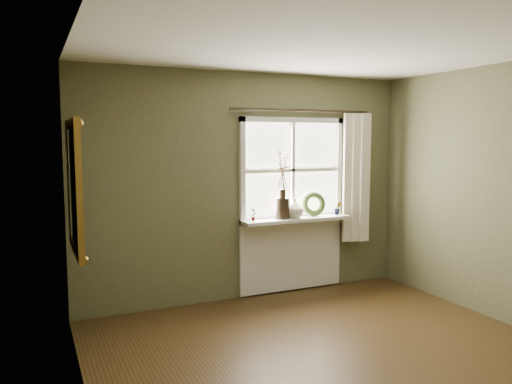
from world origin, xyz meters
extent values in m
plane|color=#362511|center=(0.00, 0.00, 0.00)|extent=(4.50, 4.50, 0.00)
plane|color=silver|center=(0.00, 0.00, 2.60)|extent=(4.50, 4.50, 0.00)
cube|color=brown|center=(0.00, 2.30, 1.30)|extent=(4.00, 0.10, 2.60)
cube|color=brown|center=(-2.05, 0.00, 1.30)|extent=(0.10, 4.50, 2.60)
cube|color=silver|center=(0.55, 2.22, 0.89)|extent=(1.36, 0.06, 0.06)
cube|color=silver|center=(0.55, 2.22, 2.07)|extent=(1.36, 0.06, 0.06)
cube|color=silver|center=(-0.10, 2.22, 1.48)|extent=(0.06, 0.06, 1.24)
cube|color=silver|center=(1.20, 2.22, 1.48)|extent=(0.06, 0.06, 1.24)
cube|color=silver|center=(0.55, 2.22, 1.48)|extent=(1.24, 0.05, 0.04)
cube|color=silver|center=(0.55, 2.22, 1.48)|extent=(0.04, 0.05, 1.12)
cube|color=white|center=(0.23, 2.25, 1.77)|extent=(0.59, 0.01, 0.53)
cube|color=white|center=(0.88, 2.25, 1.77)|extent=(0.59, 0.01, 0.53)
cube|color=white|center=(0.23, 2.25, 1.19)|extent=(0.59, 0.01, 0.53)
cube|color=white|center=(0.88, 2.25, 1.19)|extent=(0.59, 0.01, 0.53)
cube|color=silver|center=(0.55, 2.12, 0.90)|extent=(1.36, 0.26, 0.04)
cube|color=silver|center=(0.55, 2.23, 0.46)|extent=(1.36, 0.04, 0.88)
cylinder|color=black|center=(0.36, 2.12, 1.04)|extent=(0.22, 0.22, 0.25)
imported|color=beige|center=(0.52, 2.12, 1.04)|extent=(0.23, 0.23, 0.24)
torus|color=#354920|center=(0.81, 2.16, 1.03)|extent=(0.32, 0.18, 0.31)
imported|color=#354920|center=(-0.01, 2.12, 1.00)|extent=(0.10, 0.08, 0.15)
imported|color=#354920|center=(1.13, 2.12, 1.00)|extent=(0.11, 0.10, 0.16)
cube|color=beige|center=(1.39, 2.13, 1.37)|extent=(0.36, 0.12, 1.59)
cylinder|color=black|center=(0.65, 2.17, 2.18)|extent=(1.84, 0.03, 0.03)
cube|color=white|center=(-1.97, 1.53, 1.44)|extent=(0.02, 0.81, 0.99)
cube|color=#A87832|center=(-1.96, 1.53, 1.97)|extent=(0.05, 0.97, 0.08)
cube|color=#A87832|center=(-1.96, 1.53, 0.90)|extent=(0.05, 0.97, 0.08)
cube|color=#A87832|center=(-1.96, 1.09, 1.44)|extent=(0.05, 0.08, 0.99)
cube|color=#A87832|center=(-1.96, 1.98, 1.44)|extent=(0.05, 0.08, 0.99)
sphere|color=silver|center=(-1.91, 1.50, 1.92)|extent=(0.04, 0.04, 0.04)
sphere|color=silver|center=(-1.91, 1.53, 1.88)|extent=(0.04, 0.04, 0.04)
sphere|color=silver|center=(-1.91, 1.56, 1.93)|extent=(0.04, 0.04, 0.04)
camera|label=1|loc=(-2.31, -2.99, 1.85)|focal=35.00mm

